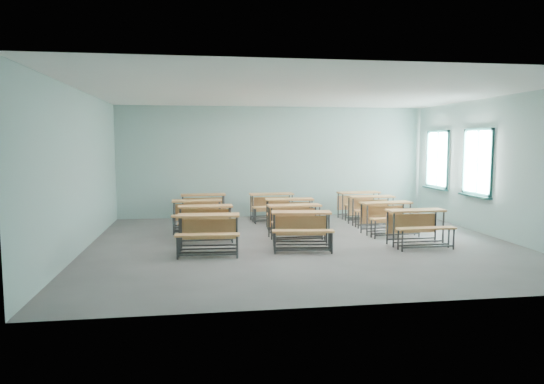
{
  "coord_description": "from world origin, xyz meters",
  "views": [
    {
      "loc": [
        -2.16,
        -10.03,
        2.16
      ],
      "look_at": [
        -0.48,
        1.2,
        1.0
      ],
      "focal_mm": 32.0,
      "sensor_mm": 36.0,
      "label": 1
    }
  ],
  "objects_px": {
    "desk_unit_r2c2": "(372,206)",
    "desk_unit_r3c1": "(272,203)",
    "desk_unit_r0c0": "(208,228)",
    "desk_unit_r0c2": "(418,222)",
    "desk_unit_r1c2": "(388,213)",
    "desk_unit_r0c1": "(302,224)",
    "desk_unit_r1c0": "(206,217)",
    "desk_unit_r2c0": "(197,210)",
    "desk_unit_r1c1": "(295,216)",
    "desk_unit_r2c1": "(290,209)",
    "desk_unit_r3c0": "(204,203)",
    "desk_unit_r3c2": "(360,201)"
  },
  "relations": [
    {
      "from": "desk_unit_r2c2",
      "to": "desk_unit_r3c1",
      "type": "relative_size",
      "value": 0.98
    },
    {
      "from": "desk_unit_r0c0",
      "to": "desk_unit_r3c1",
      "type": "distance_m",
      "value": 4.16
    },
    {
      "from": "desk_unit_r0c2",
      "to": "desk_unit_r1c2",
      "type": "bearing_deg",
      "value": 93.38
    },
    {
      "from": "desk_unit_r0c1",
      "to": "desk_unit_r0c0",
      "type": "bearing_deg",
      "value": -169.08
    },
    {
      "from": "desk_unit_r1c0",
      "to": "desk_unit_r2c0",
      "type": "distance_m",
      "value": 1.11
    },
    {
      "from": "desk_unit_r1c1",
      "to": "desk_unit_r2c2",
      "type": "height_order",
      "value": "same"
    },
    {
      "from": "desk_unit_r2c1",
      "to": "desk_unit_r3c0",
      "type": "relative_size",
      "value": 1.01
    },
    {
      "from": "desk_unit_r1c2",
      "to": "desk_unit_r2c2",
      "type": "bearing_deg",
      "value": 80.05
    },
    {
      "from": "desk_unit_r0c0",
      "to": "desk_unit_r2c2",
      "type": "bearing_deg",
      "value": 35.61
    },
    {
      "from": "desk_unit_r0c1",
      "to": "desk_unit_r0c2",
      "type": "bearing_deg",
      "value": 5.43
    },
    {
      "from": "desk_unit_r0c0",
      "to": "desk_unit_r3c2",
      "type": "xyz_separation_m",
      "value": [
        4.36,
        3.79,
        0.0
      ]
    },
    {
      "from": "desk_unit_r1c1",
      "to": "desk_unit_r3c0",
      "type": "height_order",
      "value": "same"
    },
    {
      "from": "desk_unit_r0c2",
      "to": "desk_unit_r3c1",
      "type": "xyz_separation_m",
      "value": [
        -2.52,
        3.7,
        0.0
      ]
    },
    {
      "from": "desk_unit_r2c2",
      "to": "desk_unit_r3c0",
      "type": "height_order",
      "value": "same"
    },
    {
      "from": "desk_unit_r0c2",
      "to": "desk_unit_r3c2",
      "type": "relative_size",
      "value": 0.96
    },
    {
      "from": "desk_unit_r3c0",
      "to": "desk_unit_r1c1",
      "type": "bearing_deg",
      "value": -54.75
    },
    {
      "from": "desk_unit_r0c1",
      "to": "desk_unit_r2c2",
      "type": "height_order",
      "value": "same"
    },
    {
      "from": "desk_unit_r2c2",
      "to": "desk_unit_r1c0",
      "type": "bearing_deg",
      "value": -165.05
    },
    {
      "from": "desk_unit_r3c0",
      "to": "desk_unit_r3c2",
      "type": "relative_size",
      "value": 0.97
    },
    {
      "from": "desk_unit_r2c2",
      "to": "desk_unit_r3c2",
      "type": "xyz_separation_m",
      "value": [
        0.04,
        1.1,
        0.0
      ]
    },
    {
      "from": "desk_unit_r1c1",
      "to": "desk_unit_r2c0",
      "type": "height_order",
      "value": "same"
    },
    {
      "from": "desk_unit_r0c0",
      "to": "desk_unit_r1c1",
      "type": "relative_size",
      "value": 1.01
    },
    {
      "from": "desk_unit_r2c1",
      "to": "desk_unit_r2c2",
      "type": "bearing_deg",
      "value": 10.08
    },
    {
      "from": "desk_unit_r0c0",
      "to": "desk_unit_r1c0",
      "type": "distance_m",
      "value": 1.38
    },
    {
      "from": "desk_unit_r3c0",
      "to": "desk_unit_r0c1",
      "type": "bearing_deg",
      "value": -65.02
    },
    {
      "from": "desk_unit_r1c2",
      "to": "desk_unit_r2c1",
      "type": "distance_m",
      "value": 2.41
    },
    {
      "from": "desk_unit_r2c1",
      "to": "desk_unit_r3c1",
      "type": "bearing_deg",
      "value": 104.65
    },
    {
      "from": "desk_unit_r1c0",
      "to": "desk_unit_r0c0",
      "type": "bearing_deg",
      "value": -89.44
    },
    {
      "from": "desk_unit_r3c1",
      "to": "desk_unit_r3c2",
      "type": "height_order",
      "value": "same"
    },
    {
      "from": "desk_unit_r2c1",
      "to": "desk_unit_r3c0",
      "type": "height_order",
      "value": "same"
    },
    {
      "from": "desk_unit_r1c2",
      "to": "desk_unit_r3c2",
      "type": "relative_size",
      "value": 1.0
    },
    {
      "from": "desk_unit_r2c1",
      "to": "desk_unit_r3c1",
      "type": "distance_m",
      "value": 1.32
    },
    {
      "from": "desk_unit_r1c2",
      "to": "desk_unit_r2c2",
      "type": "relative_size",
      "value": 1.04
    },
    {
      "from": "desk_unit_r1c0",
      "to": "desk_unit_r1c1",
      "type": "relative_size",
      "value": 0.98
    },
    {
      "from": "desk_unit_r2c2",
      "to": "desk_unit_r3c1",
      "type": "distance_m",
      "value": 2.72
    },
    {
      "from": "desk_unit_r2c1",
      "to": "desk_unit_r3c2",
      "type": "xyz_separation_m",
      "value": [
        2.29,
        1.34,
        0.0
      ]
    },
    {
      "from": "desk_unit_r1c2",
      "to": "desk_unit_r3c0",
      "type": "distance_m",
      "value": 4.94
    },
    {
      "from": "desk_unit_r1c1",
      "to": "desk_unit_r2c1",
      "type": "height_order",
      "value": "same"
    },
    {
      "from": "desk_unit_r0c1",
      "to": "desk_unit_r2c1",
      "type": "relative_size",
      "value": 1.03
    },
    {
      "from": "desk_unit_r2c2",
      "to": "desk_unit_r3c0",
      "type": "xyz_separation_m",
      "value": [
        -4.39,
        1.14,
        0.0
      ]
    },
    {
      "from": "desk_unit_r0c0",
      "to": "desk_unit_r2c0",
      "type": "relative_size",
      "value": 1.04
    },
    {
      "from": "desk_unit_r0c0",
      "to": "desk_unit_r1c0",
      "type": "bearing_deg",
      "value": 95.31
    },
    {
      "from": "desk_unit_r1c0",
      "to": "desk_unit_r3c0",
      "type": "bearing_deg",
      "value": 89.58
    },
    {
      "from": "desk_unit_r0c1",
      "to": "desk_unit_r2c0",
      "type": "relative_size",
      "value": 1.07
    },
    {
      "from": "desk_unit_r1c2",
      "to": "desk_unit_r2c1",
      "type": "height_order",
      "value": "same"
    },
    {
      "from": "desk_unit_r3c0",
      "to": "desk_unit_r3c1",
      "type": "distance_m",
      "value": 1.89
    },
    {
      "from": "desk_unit_r1c0",
      "to": "desk_unit_r1c2",
      "type": "distance_m",
      "value": 4.27
    },
    {
      "from": "desk_unit_r3c0",
      "to": "desk_unit_r3c1",
      "type": "xyz_separation_m",
      "value": [
        1.89,
        -0.09,
        0.0
      ]
    },
    {
      "from": "desk_unit_r1c2",
      "to": "desk_unit_r3c1",
      "type": "bearing_deg",
      "value": 129.84
    },
    {
      "from": "desk_unit_r0c0",
      "to": "desk_unit_r0c2",
      "type": "height_order",
      "value": "same"
    }
  ]
}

